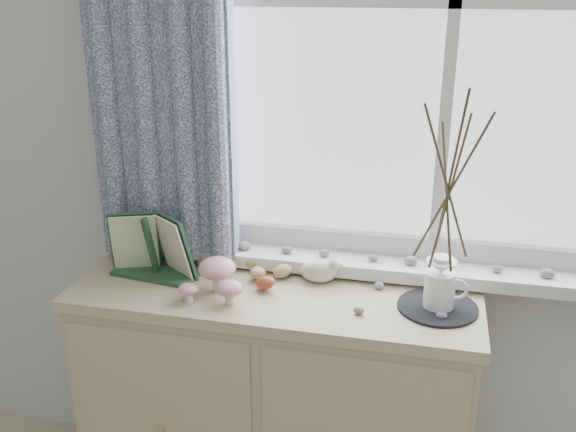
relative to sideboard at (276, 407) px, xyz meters
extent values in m
cube|color=#BCBCBA|center=(0.15, 0.25, 0.87)|extent=(4.00, 0.04, 2.60)
cube|color=white|center=(0.45, 0.25, 1.22)|extent=(1.30, 0.01, 1.40)
cube|color=silver|center=(0.45, 0.17, 0.45)|extent=(1.45, 0.16, 0.04)
cube|color=tan|center=(0.00, 0.01, -0.02)|extent=(1.17, 0.43, 0.81)
cube|color=tan|center=(0.00, 0.01, 0.41)|extent=(1.20, 0.45, 0.03)
cylinder|color=silver|center=(-0.16, -0.05, 0.46)|extent=(0.03, 0.03, 0.07)
ellipsoid|color=#AB051A|center=(-0.16, -0.05, 0.50)|extent=(0.11, 0.11, 0.06)
cylinder|color=silver|center=(-0.10, -0.12, 0.45)|extent=(0.03, 0.03, 0.05)
ellipsoid|color=#AB051A|center=(-0.10, -0.12, 0.47)|extent=(0.08, 0.08, 0.04)
cylinder|color=silver|center=(-0.22, -0.13, 0.44)|extent=(0.03, 0.03, 0.04)
ellipsoid|color=#AB051A|center=(-0.22, -0.13, 0.46)|extent=(0.06, 0.06, 0.03)
ellipsoid|color=tan|center=(-0.06, 0.04, 0.45)|extent=(0.05, 0.04, 0.06)
ellipsoid|color=tan|center=(-0.10, 0.11, 0.45)|extent=(0.05, 0.04, 0.06)
ellipsoid|color=#933620|center=(-0.02, -0.02, 0.45)|extent=(0.05, 0.04, 0.06)
ellipsoid|color=tan|center=(0.01, 0.07, 0.45)|extent=(0.05, 0.04, 0.06)
cylinder|color=black|center=(0.47, -0.02, 0.43)|extent=(0.22, 0.22, 0.01)
cylinder|color=white|center=(0.47, -0.02, 0.48)|extent=(0.09, 0.09, 0.10)
cone|color=white|center=(0.47, -0.02, 0.55)|extent=(0.08, 0.08, 0.04)
cylinder|color=white|center=(0.47, -0.02, 0.57)|extent=(0.05, 0.05, 0.02)
torus|color=white|center=(0.52, -0.02, 0.49)|extent=(0.06, 0.01, 0.06)
ellipsoid|color=gray|center=(0.26, -0.09, 0.43)|extent=(0.03, 0.03, 0.02)
ellipsoid|color=gray|center=(0.30, 0.07, 0.43)|extent=(0.03, 0.03, 0.02)
ellipsoid|color=gray|center=(0.48, -0.07, 0.43)|extent=(0.03, 0.03, 0.02)
camera|label=1|loc=(0.42, -1.64, 1.30)|focal=40.00mm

